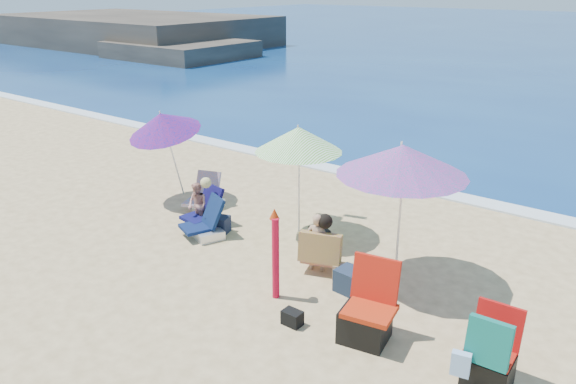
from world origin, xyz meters
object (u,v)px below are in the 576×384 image
Objects in this scene: camp_chair_right at (488,360)px; person_left at (200,205)px; chair_navy at (207,227)px; chair_rainbow at (206,199)px; umbrella_striped at (299,139)px; camp_chair_left at (367,317)px; furled_umbrella at (275,250)px; person_center at (319,244)px; umbrella_turquoise at (403,160)px; umbrella_blue at (163,123)px.

person_left is at bearing 168.16° from camp_chair_right.
chair_navy is 1.29m from chair_rainbow.
umbrella_striped reaches higher than camp_chair_left.
chair_navy is at bearing 165.75° from camp_chair_left.
umbrella_striped reaches higher than furled_umbrella.
person_center is at bearing 160.14° from camp_chair_right.
umbrella_turquoise reaches higher than person_left.
camp_chair_right is 1.03× the size of person_left.
camp_chair_right reaches higher than person_left.
umbrella_striped reaches higher than person_center.
furled_umbrella is at bearing -93.46° from person_center.
camp_chair_left is at bearing -36.85° from person_center.
chair_rainbow is (-0.91, 0.91, -0.00)m from chair_navy.
umbrella_blue is 5.80m from camp_chair_left.
umbrella_turquoise reaches higher than chair_navy.
umbrella_striped is 2.15× the size of person_left.
umbrella_turquoise is at bearing -11.67° from umbrella_striped.
chair_rainbow is 4.86m from camp_chair_left.
chair_navy is at bearing 159.08° from furled_umbrella.
furled_umbrella is at bearing -21.80° from umbrella_blue.
umbrella_turquoise is 1.24× the size of umbrella_striped.
person_center reaches higher than chair_rainbow.
chair_rainbow is at bearing 157.95° from camp_chair_left.
person_left is (-2.54, 1.07, -0.30)m from furled_umbrella.
umbrella_blue is 1.47× the size of furled_umbrella.
furled_umbrella is 1.45× the size of person_left.
umbrella_blue is at bearing 166.45° from camp_chair_right.
umbrella_striped is 2.99m from umbrella_blue.
umbrella_blue is 2.33× the size of chair_rainbow.
umbrella_turquoise reaches higher than camp_chair_right.
person_left is at bearing 148.09° from chair_navy.
chair_navy is 0.90× the size of person_left.
chair_navy is 2.20m from person_center.
person_left is at bearing 157.16° from furled_umbrella.
chair_navy reaches higher than chair_rainbow.
chair_navy is at bearing -22.80° from umbrella_blue.
umbrella_striped is 1.91× the size of camp_chair_left.
camp_chair_right is (1.84, -1.49, -1.48)m from umbrella_turquoise.
umbrella_blue reaches higher than umbrella_striped.
chair_navy is at bearing -169.31° from umbrella_turquoise.
person_left is at bearing -153.97° from umbrella_striped.
umbrella_blue is 2.08× the size of camp_chair_right.
umbrella_blue is (-5.01, 0.16, -0.25)m from umbrella_turquoise.
chair_rainbow is at bearing 166.06° from person_center.
camp_chair_right is (5.03, -0.89, 0.15)m from chair_navy.
umbrella_blue is at bearing 160.11° from person_left.
umbrella_blue reaches higher than person_left.
camp_chair_left reaches higher than chair_rainbow.
camp_chair_left is at bearing -16.26° from person_left.
umbrella_blue is 7.15m from camp_chair_right.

